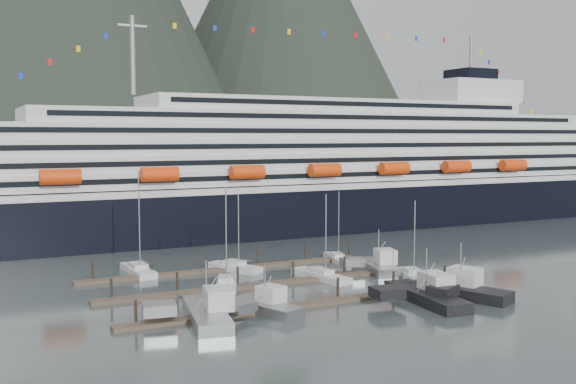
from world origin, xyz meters
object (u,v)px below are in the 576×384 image
object	(u,v)px
sailboat_g	(337,259)
trawler_c	(425,295)
sailboat_h	(412,276)
trawler_a	(205,312)
cruise_ship	(304,177)
sailboat_c	(227,285)
sailboat_f	(234,268)
sailboat_e	(138,271)
trawler_e	(377,266)
trawler_b	(264,306)
trawler_d	(460,290)
sailboat_d	(321,276)

from	to	relation	value
sailboat_g	trawler_c	size ratio (longest dim) A/B	0.81
sailboat_h	trawler_a	bearing A→B (deg)	119.34
cruise_ship	sailboat_c	xyz separation A→B (m)	(-39.66, -50.73, -11.60)
sailboat_f	trawler_c	size ratio (longest dim) A/B	0.83
sailboat_e	trawler_e	distance (m)	38.17
cruise_ship	sailboat_h	bearing A→B (deg)	-101.84
sailboat_e	trawler_c	distance (m)	45.48
cruise_ship	trawler_e	xyz separation A→B (m)	(-13.58, -50.47, -11.10)
sailboat_h	trawler_b	world-z (taller)	sailboat_h
sailboat_e	trawler_e	world-z (taller)	sailboat_e
trawler_b	trawler_d	bearing A→B (deg)	-119.97
sailboat_d	trawler_d	distance (m)	21.62
sailboat_e	trawler_c	world-z (taller)	sailboat_e
trawler_a	trawler_e	distance (m)	37.68
sailboat_e	trawler_d	bearing A→B (deg)	-137.52
sailboat_d	sailboat_f	xyz separation A→B (m)	(-9.42, 11.79, 0.01)
sailboat_c	sailboat_h	bearing A→B (deg)	-80.00
sailboat_f	trawler_e	distance (m)	23.13
sailboat_f	trawler_c	xyz separation A→B (m)	(14.60, -30.32, 0.54)
sailboat_h	trawler_c	size ratio (longest dim) A/B	0.80
trawler_d	trawler_b	bearing A→B (deg)	56.67
sailboat_h	trawler_b	size ratio (longest dim) A/B	1.15
sailboat_g	trawler_e	bearing A→B (deg)	-161.13
sailboat_f	trawler_d	distance (m)	36.62
sailboat_c	trawler_c	distance (m)	27.92
sailboat_g	trawler_c	xyz separation A→B (m)	(-4.68, -30.26, 0.57)
cruise_ship	sailboat_c	bearing A→B (deg)	-128.02
sailboat_f	trawler_d	size ratio (longest dim) A/B	0.92
sailboat_f	trawler_a	bearing A→B (deg)	124.28
sailboat_c	trawler_b	size ratio (longest dim) A/B	1.39
sailboat_c	trawler_c	bearing A→B (deg)	-109.80
sailboat_g	trawler_c	world-z (taller)	sailboat_g
trawler_c	trawler_d	xyz separation A→B (m)	(5.80, -0.08, 0.03)
sailboat_h	trawler_c	bearing A→B (deg)	166.46
cruise_ship	trawler_c	distance (m)	73.40
sailboat_f	trawler_b	bearing A→B (deg)	138.97
sailboat_e	trawler_d	world-z (taller)	sailboat_e
sailboat_g	trawler_e	world-z (taller)	sailboat_g
sailboat_f	trawler_d	xyz separation A→B (m)	(20.40, -30.40, 0.57)
trawler_b	cruise_ship	bearing A→B (deg)	-52.14
trawler_c	trawler_e	distance (m)	20.30
trawler_c	trawler_d	size ratio (longest dim) A/B	1.11
trawler_a	trawler_b	distance (m)	7.68
sailboat_g	trawler_d	bearing A→B (deg)	-164.95
cruise_ship	trawler_a	bearing A→B (deg)	-126.39
trawler_b	trawler_d	xyz separation A→B (m)	(26.92, -4.54, 0.12)
sailboat_e	sailboat_h	size ratio (longest dim) A/B	1.35
trawler_d	sailboat_h	bearing A→B (deg)	-30.79
trawler_a	trawler_b	xyz separation A→B (m)	(7.68, -0.09, -0.11)
sailboat_c	cruise_ship	bearing A→B (deg)	-14.38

